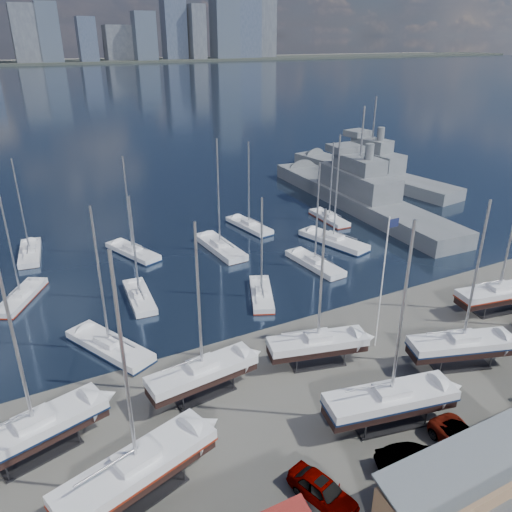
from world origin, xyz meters
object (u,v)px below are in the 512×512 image
naval_ship_west (369,171)px  flagpole (384,274)px  sailboat_cradle_0 (35,430)px  naval_ship_east (357,196)px  car_a (323,490)px

naval_ship_west → flagpole: size_ratio=3.14×
naval_ship_west → flagpole: bearing=133.8°
sailboat_cradle_0 → flagpole: size_ratio=1.23×
flagpole → sailboat_cradle_0: bearing=179.0°
naval_ship_east → naval_ship_west: size_ratio=1.14×
naval_ship_west → flagpole: (-37.88, -47.42, 5.79)m
naval_ship_west → car_a: (-52.11, -59.24, -0.85)m
naval_ship_west → flagpole: naval_ship_west is taller
sailboat_cradle_0 → car_a: 19.69m
naval_ship_east → car_a: size_ratio=9.62×
flagpole → naval_ship_west: bearing=51.4°
naval_ship_west → car_a: naval_ship_west is taller
flagpole → car_a: bearing=-140.3°
naval_ship_east → naval_ship_west: naval_ship_east is taller
sailboat_cradle_0 → car_a: (15.29, -12.34, -1.25)m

